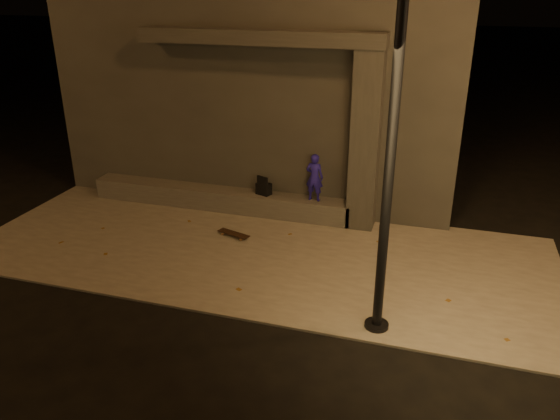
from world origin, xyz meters
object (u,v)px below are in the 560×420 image
(backpack, at_px, (264,188))
(skateboard, at_px, (234,234))
(column, at_px, (365,142))
(street_lamp_0, at_px, (401,23))
(skateboarder, at_px, (315,177))

(backpack, distance_m, skateboard, 1.43)
(column, height_order, street_lamp_0, street_lamp_0)
(skateboarder, distance_m, backpack, 1.18)
(skateboard, bearing_deg, street_lamp_0, -18.52)
(column, relative_size, backpack, 8.24)
(skateboard, relative_size, street_lamp_0, 0.09)
(column, relative_size, skateboard, 4.98)
(column, distance_m, skateboard, 3.20)
(skateboard, height_order, street_lamp_0, street_lamp_0)
(skateboard, xyz_separation_m, street_lamp_0, (3.17, -2.25, 4.25))
(column, relative_size, skateboarder, 3.53)
(street_lamp_0, bearing_deg, backpack, 129.75)
(column, xyz_separation_m, backpack, (-2.14, 0.00, -1.20))
(backpack, height_order, skateboard, backpack)
(backpack, xyz_separation_m, skateboard, (-0.21, -1.31, -0.54))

